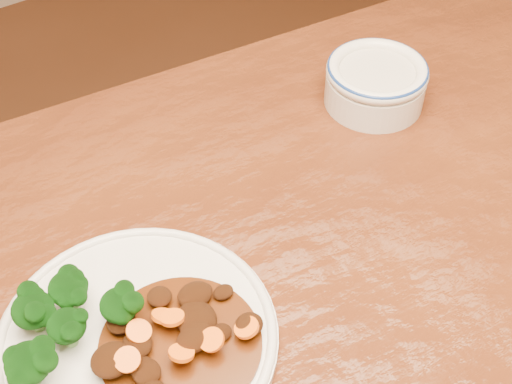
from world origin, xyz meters
TOP-DOWN VIEW (x-y plane):
  - dining_table at (-0.00, 0.00)m, footprint 1.58×1.04m
  - dinner_plate at (-0.14, 0.08)m, footprint 0.27×0.27m
  - broccoli_florets at (-0.20, 0.11)m, footprint 0.13×0.10m
  - mince_stew at (-0.11, 0.05)m, footprint 0.16×0.15m
  - dip_bowl at (0.29, 0.23)m, footprint 0.13×0.13m

SIDE VIEW (x-z plane):
  - dining_table at x=0.00m, z-range 0.30..1.05m
  - dinner_plate at x=-0.14m, z-range 0.75..0.77m
  - mince_stew at x=-0.11m, z-range 0.76..0.79m
  - dip_bowl at x=0.29m, z-range 0.75..0.81m
  - broccoli_florets at x=-0.20m, z-range 0.77..0.81m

